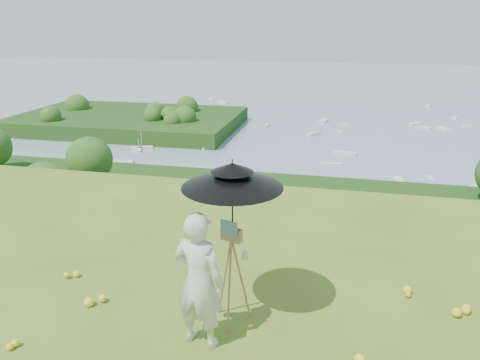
# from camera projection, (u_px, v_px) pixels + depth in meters

# --- Properties ---
(shoreline_tier) EXTENTS (170.00, 28.00, 8.00)m
(shoreline_tier) POSITION_uv_depth(u_px,v_px,m) (318.00, 248.00, 86.46)
(shoreline_tier) COLOR #665D52
(shoreline_tier) RESTS_ON bay_water
(bay_water) EXTENTS (700.00, 700.00, 0.00)m
(bay_water) POSITION_uv_depth(u_px,v_px,m) (339.00, 99.00, 238.21)
(bay_water) COLOR slate
(bay_water) RESTS_ON ground
(peninsula) EXTENTS (90.00, 60.00, 12.00)m
(peninsula) POSITION_uv_depth(u_px,v_px,m) (129.00, 114.00, 173.51)
(peninsula) COLOR #133B10
(peninsula) RESTS_ON bay_water
(slope_trees) EXTENTS (110.00, 50.00, 6.00)m
(slope_trees) POSITION_uv_depth(u_px,v_px,m) (303.00, 239.00, 42.73)
(slope_trees) COLOR #265319
(slope_trees) RESTS_ON forest_slope
(harbor_town) EXTENTS (110.00, 22.00, 5.00)m
(harbor_town) POSITION_uv_depth(u_px,v_px,m) (320.00, 216.00, 84.36)
(harbor_town) COLOR silver
(harbor_town) RESTS_ON shoreline_tier
(moored_boats) EXTENTS (140.00, 140.00, 0.70)m
(moored_boats) POSITION_uv_depth(u_px,v_px,m) (298.00, 131.00, 167.70)
(moored_boats) COLOR silver
(moored_boats) RESTS_ON bay_water
(wildflowers) EXTENTS (10.00, 10.50, 0.12)m
(wildflowers) POSITION_uv_depth(u_px,v_px,m) (94.00, 352.00, 5.76)
(wildflowers) COLOR yellow
(wildflowers) RESTS_ON ground
(painter) EXTENTS (0.73, 0.55, 1.81)m
(painter) POSITION_uv_depth(u_px,v_px,m) (199.00, 280.00, 5.73)
(painter) COLOR beige
(painter) RESTS_ON ground
(field_easel) EXTENTS (0.73, 0.73, 1.51)m
(field_easel) POSITION_uv_depth(u_px,v_px,m) (232.00, 272.00, 6.22)
(field_easel) COLOR olive
(field_easel) RESTS_ON ground
(sun_umbrella) EXTENTS (1.51, 1.51, 1.06)m
(sun_umbrella) POSITION_uv_depth(u_px,v_px,m) (232.00, 200.00, 5.92)
(sun_umbrella) COLOR black
(sun_umbrella) RESTS_ON field_easel
(painter_cap) EXTENTS (0.26, 0.29, 0.10)m
(painter_cap) POSITION_uv_depth(u_px,v_px,m) (197.00, 217.00, 5.46)
(painter_cap) COLOR #C86E71
(painter_cap) RESTS_ON painter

